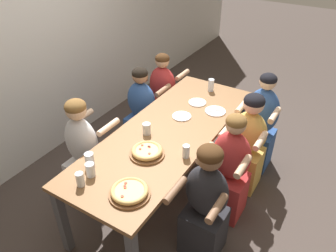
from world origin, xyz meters
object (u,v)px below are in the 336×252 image
(diner_near_center, at_px, (229,172))
(pizza_board_second, at_px, (147,152))
(diner_far_midright, at_px, (142,114))
(drinking_glass_d, at_px, (186,152))
(drinking_glass_e, at_px, (211,86))
(drinking_glass_b, at_px, (147,129))
(diner_far_midleft, at_px, (85,156))
(drinking_glass_a, at_px, (90,170))
(diner_near_midright, at_px, (247,146))
(pizza_board_main, at_px, (130,192))
(drinking_glass_c, at_px, (90,160))
(empty_plate_b, at_px, (198,102))
(empty_plate_a, at_px, (182,116))
(diner_far_right, at_px, (163,98))
(diner_near_right, at_px, (260,126))
(drinking_glass_f, at_px, (80,180))
(empty_plate_c, at_px, (215,111))
(diner_near_midleft, at_px, (205,207))

(diner_near_center, bearing_deg, pizza_board_second, 35.88)
(diner_far_midright, bearing_deg, drinking_glass_d, -36.39)
(drinking_glass_e, bearing_deg, drinking_glass_b, 172.48)
(drinking_glass_d, xyz_separation_m, diner_far_midleft, (-0.25, 0.99, -0.29))
(drinking_glass_a, distance_m, diner_near_midright, 1.64)
(pizza_board_main, height_order, drinking_glass_c, drinking_glass_c)
(diner_near_midright, xyz_separation_m, diner_far_midright, (-0.03, 1.30, -0.02))
(empty_plate_b, bearing_deg, drinking_glass_a, 172.39)
(drinking_glass_e, height_order, diner_near_midright, diner_near_midright)
(empty_plate_a, bearing_deg, drinking_glass_e, -0.79)
(drinking_glass_d, height_order, diner_far_right, diner_far_right)
(diner_near_right, bearing_deg, empty_plate_a, 43.31)
(pizza_board_second, xyz_separation_m, empty_plate_b, (1.03, 0.04, -0.03))
(diner_near_midright, xyz_separation_m, diner_far_midleft, (-1.01, 1.30, 0.02))
(empty_plate_b, height_order, diner_near_center, diner_near_center)
(drinking_glass_f, bearing_deg, pizza_board_main, -73.24)
(diner_near_center, relative_size, diner_far_right, 1.03)
(drinking_glass_d, bearing_deg, empty_plate_c, 6.69)
(pizza_board_main, relative_size, drinking_glass_f, 2.64)
(pizza_board_main, relative_size, empty_plate_a, 1.63)
(diner_near_midleft, bearing_deg, empty_plate_a, -49.17)
(empty_plate_c, relative_size, diner_near_right, 0.19)
(drinking_glass_f, xyz_separation_m, diner_far_right, (1.93, 0.47, -0.33))
(drinking_glass_b, relative_size, drinking_glass_d, 0.93)
(pizza_board_main, relative_size, diner_near_right, 0.27)
(drinking_glass_a, relative_size, diner_near_midright, 0.11)
(pizza_board_second, bearing_deg, diner_far_midright, 38.03)
(empty_plate_b, distance_m, drinking_glass_d, 0.95)
(empty_plate_b, bearing_deg, drinking_glass_f, 173.31)
(empty_plate_c, xyz_separation_m, drinking_glass_a, (-1.42, 0.44, 0.05))
(diner_near_center, bearing_deg, diner_far_midright, -18.64)
(diner_near_midright, distance_m, diner_near_midleft, 0.98)
(diner_far_midright, bearing_deg, diner_far_midleft, -90.00)
(diner_far_midleft, bearing_deg, drinking_glass_e, 66.08)
(empty_plate_b, height_order, diner_far_midright, diner_far_midright)
(empty_plate_a, xyz_separation_m, diner_far_right, (0.66, 0.64, -0.28))
(empty_plate_b, relative_size, drinking_glass_a, 1.62)
(drinking_glass_f, distance_m, diner_near_midleft, 1.03)
(drinking_glass_d, distance_m, diner_near_midleft, 0.48)
(empty_plate_c, distance_m, diner_far_midright, 0.95)
(pizza_board_main, relative_size, drinking_glass_d, 2.65)
(drinking_glass_f, relative_size, diner_near_right, 0.10)
(diner_far_right, relative_size, diner_near_midleft, 0.96)
(empty_plate_b, bearing_deg, empty_plate_a, 178.33)
(drinking_glass_e, relative_size, diner_far_midleft, 0.12)
(drinking_glass_b, bearing_deg, diner_far_midleft, 125.51)
(empty_plate_b, height_order, drinking_glass_c, drinking_glass_c)
(diner_far_midleft, bearing_deg, empty_plate_c, 49.94)
(pizza_board_second, xyz_separation_m, drinking_glass_a, (-0.45, 0.23, 0.02))
(drinking_glass_e, relative_size, diner_near_midright, 0.13)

